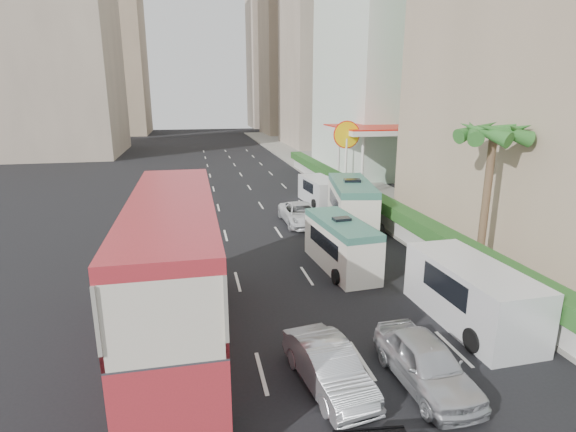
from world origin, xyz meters
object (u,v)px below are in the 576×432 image
object	(u,v)px
van_asset	(301,224)
minibus_near	(341,244)
shell_station	(371,158)
car_silver_lane_a	(328,386)
double_decker_bus	(176,276)
panel_van_near	(471,294)
panel_van_far	(320,191)
minibus_far	(351,205)
car_silver_lane_b	(424,384)
palm_tree	(486,201)

from	to	relation	value
van_asset	minibus_near	size ratio (longest dim) A/B	0.89
shell_station	car_silver_lane_a	bearing A→B (deg)	-114.44
van_asset	double_decker_bus	bearing A→B (deg)	-119.25
panel_van_near	panel_van_far	distance (m)	19.32
van_asset	shell_station	world-z (taller)	shell_station
double_decker_bus	car_silver_lane_a	bearing A→B (deg)	-35.90
car_silver_lane_a	minibus_far	xyz separation A→B (m)	(6.07, 15.02, 1.47)
minibus_far	minibus_near	bearing A→B (deg)	-102.79
panel_van_near	shell_station	bearing A→B (deg)	74.86
car_silver_lane_b	palm_tree	distance (m)	10.72
van_asset	panel_van_near	bearing A→B (deg)	-78.66
car_silver_lane_a	shell_station	distance (m)	28.71
panel_van_near	panel_van_far	size ratio (longest dim) A/B	1.17
car_silver_lane_a	palm_tree	size ratio (longest dim) A/B	0.61
minibus_near	panel_van_far	xyz separation A→B (m)	(2.72, 13.19, -0.23)
double_decker_bus	shell_station	size ratio (longest dim) A/B	1.38
double_decker_bus	van_asset	distance (m)	15.59
car_silver_lane_a	palm_tree	bearing A→B (deg)	27.23
minibus_far	shell_station	xyz separation A→B (m)	(5.76, 11.00, 1.28)
car_silver_lane_b	minibus_near	distance (m)	9.26
panel_van_far	palm_tree	world-z (taller)	palm_tree
car_silver_lane_b	van_asset	bearing A→B (deg)	86.12
panel_van_far	shell_station	size ratio (longest dim) A/B	0.60
minibus_far	palm_tree	size ratio (longest dim) A/B	1.04
double_decker_bus	palm_tree	world-z (taller)	palm_tree
minibus_near	minibus_far	xyz separation A→B (m)	(2.80, 6.34, 0.28)
car_silver_lane_a	panel_van_far	size ratio (longest dim) A/B	0.82
palm_tree	shell_station	size ratio (longest dim) A/B	0.80
double_decker_bus	palm_tree	bearing A→B (deg)	16.16
van_asset	panel_van_far	distance (m)	6.11
van_asset	panel_van_far	world-z (taller)	panel_van_far
car_silver_lane_a	car_silver_lane_b	distance (m)	2.80
car_silver_lane_b	minibus_near	size ratio (longest dim) A/B	0.77
car_silver_lane_a	minibus_near	distance (m)	9.35
car_silver_lane_b	shell_station	xyz separation A→B (m)	(9.07, 26.51, 2.75)
car_silver_lane_a	car_silver_lane_b	world-z (taller)	car_silver_lane_b
car_silver_lane_a	palm_tree	distance (m)	12.39
car_silver_lane_a	panel_van_near	distance (m)	6.76
car_silver_lane_a	palm_tree	world-z (taller)	palm_tree
car_silver_lane_b	van_asset	distance (m)	17.01
car_silver_lane_a	panel_van_far	world-z (taller)	panel_van_far
panel_van_near	minibus_near	bearing A→B (deg)	113.68
minibus_near	shell_station	distance (m)	19.40
car_silver_lane_a	panel_van_far	xyz separation A→B (m)	(5.99, 21.87, 0.96)
panel_van_near	shell_station	xyz separation A→B (m)	(5.67, 23.47, 1.63)
minibus_near	panel_van_near	bearing A→B (deg)	-69.47
double_decker_bus	panel_van_far	size ratio (longest dim) A/B	2.29
van_asset	shell_station	size ratio (longest dim) A/B	0.60
minibus_far	panel_van_far	xyz separation A→B (m)	(-0.08, 6.85, -0.51)
double_decker_bus	shell_station	world-z (taller)	shell_station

